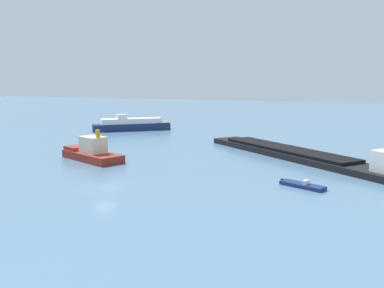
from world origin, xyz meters
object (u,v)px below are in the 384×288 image
(small_motorboat, at_px, (302,185))
(white_riverboat, at_px, (132,125))
(cargo_barge, at_px, (297,154))
(tugboat, at_px, (92,152))

(small_motorboat, height_order, white_riverboat, white_riverboat)
(small_motorboat, distance_m, cargo_barge, 19.02)
(tugboat, distance_m, cargo_barge, 33.31)
(small_motorboat, bearing_deg, cargo_barge, 98.57)
(tugboat, height_order, cargo_barge, cargo_barge)
(tugboat, xyz_separation_m, cargo_barge, (30.80, 12.69, -0.49))
(small_motorboat, relative_size, white_riverboat, 0.33)
(tugboat, xyz_separation_m, white_riverboat, (-12.73, 37.09, 0.13))
(white_riverboat, bearing_deg, small_motorboat, -42.98)
(cargo_barge, xyz_separation_m, white_riverboat, (-43.53, 24.40, 0.61))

